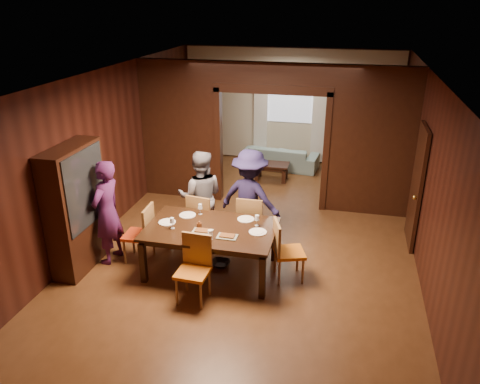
% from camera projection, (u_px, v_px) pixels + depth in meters
% --- Properties ---
extents(floor, '(9.00, 9.00, 0.00)m').
position_uv_depth(floor, '(254.00, 238.00, 8.46)').
color(floor, '#543017').
rests_on(floor, ground).
extents(ceiling, '(5.50, 9.00, 0.02)m').
position_uv_depth(ceiling, '(257.00, 75.00, 7.34)').
color(ceiling, silver).
rests_on(ceiling, room_walls).
extents(room_walls, '(5.52, 9.01, 2.90)m').
position_uv_depth(room_walls, '(274.00, 130.00, 9.57)').
color(room_walls, black).
rests_on(room_walls, floor).
extents(person_purple, '(0.49, 0.68, 1.73)m').
position_uv_depth(person_purple, '(107.00, 212.00, 7.44)').
color(person_purple, '#4A1A4E').
rests_on(person_purple, floor).
extents(person_grey, '(0.92, 0.79, 1.66)m').
position_uv_depth(person_grey, '(201.00, 197.00, 8.11)').
color(person_grey, slate).
rests_on(person_grey, floor).
extents(person_navy, '(1.24, 0.91, 1.72)m').
position_uv_depth(person_navy, '(250.00, 198.00, 7.98)').
color(person_navy, '#1C1739').
rests_on(person_navy, floor).
extents(sofa, '(1.99, 0.94, 0.56)m').
position_uv_depth(sofa, '(280.00, 157.00, 11.84)').
color(sofa, '#81A7A9').
rests_on(sofa, floor).
extents(serving_bowl, '(0.31, 0.31, 0.08)m').
position_uv_depth(serving_bowl, '(220.00, 222.00, 7.29)').
color(serving_bowl, black).
rests_on(serving_bowl, dining_table).
extents(dining_table, '(1.99, 1.24, 0.76)m').
position_uv_depth(dining_table, '(211.00, 249.00, 7.32)').
color(dining_table, black).
rests_on(dining_table, floor).
extents(coffee_table, '(0.80, 0.50, 0.40)m').
position_uv_depth(coffee_table, '(272.00, 172.00, 11.08)').
color(coffee_table, black).
rests_on(coffee_table, floor).
extents(chair_left, '(0.46, 0.46, 0.97)m').
position_uv_depth(chair_left, '(138.00, 233.00, 7.60)').
color(chair_left, red).
rests_on(chair_left, floor).
extents(chair_right, '(0.56, 0.56, 0.97)m').
position_uv_depth(chair_right, '(289.00, 250.00, 7.08)').
color(chair_right, orange).
rests_on(chair_right, floor).
extents(chair_far_l, '(0.50, 0.50, 0.97)m').
position_uv_depth(chair_far_l, '(204.00, 218.00, 8.10)').
color(chair_far_l, '#CC4C13').
rests_on(chair_far_l, floor).
extents(chair_far_r, '(0.44, 0.44, 0.97)m').
position_uv_depth(chair_far_r, '(251.00, 221.00, 8.01)').
color(chair_far_r, orange).
rests_on(chair_far_r, floor).
extents(chair_near, '(0.46, 0.46, 0.97)m').
position_uv_depth(chair_near, '(193.00, 270.00, 6.56)').
color(chair_near, '#C06112').
rests_on(chair_near, floor).
extents(hutch, '(0.40, 1.20, 2.00)m').
position_uv_depth(hutch, '(77.00, 208.00, 7.26)').
color(hutch, black).
rests_on(hutch, floor).
extents(door_right, '(0.06, 0.90, 2.10)m').
position_uv_depth(door_right, '(417.00, 187.00, 7.94)').
color(door_right, black).
rests_on(door_right, floor).
extents(window_far, '(1.20, 0.03, 1.30)m').
position_uv_depth(window_far, '(291.00, 97.00, 11.79)').
color(window_far, silver).
rests_on(window_far, back_wall).
extents(curtain_left, '(0.35, 0.06, 2.40)m').
position_uv_depth(curtain_left, '(261.00, 113.00, 12.09)').
color(curtain_left, white).
rests_on(curtain_left, back_wall).
extents(curtain_right, '(0.35, 0.06, 2.40)m').
position_uv_depth(curtain_right, '(319.00, 116.00, 11.77)').
color(curtain_right, white).
rests_on(curtain_right, back_wall).
extents(plate_left, '(0.27, 0.27, 0.01)m').
position_uv_depth(plate_left, '(167.00, 222.00, 7.34)').
color(plate_left, white).
rests_on(plate_left, dining_table).
extents(plate_far_l, '(0.27, 0.27, 0.01)m').
position_uv_depth(plate_far_l, '(188.00, 215.00, 7.58)').
color(plate_far_l, silver).
rests_on(plate_far_l, dining_table).
extents(plate_far_r, '(0.27, 0.27, 0.01)m').
position_uv_depth(plate_far_r, '(246.00, 219.00, 7.44)').
color(plate_far_r, silver).
rests_on(plate_far_r, dining_table).
extents(plate_right, '(0.27, 0.27, 0.01)m').
position_uv_depth(plate_right, '(258.00, 232.00, 7.03)').
color(plate_right, white).
rests_on(plate_right, dining_table).
extents(plate_near, '(0.27, 0.27, 0.01)m').
position_uv_depth(plate_near, '(203.00, 239.00, 6.84)').
color(plate_near, white).
rests_on(plate_near, dining_table).
extents(platter_a, '(0.30, 0.20, 0.04)m').
position_uv_depth(platter_a, '(202.00, 231.00, 7.04)').
color(platter_a, gray).
rests_on(platter_a, dining_table).
extents(platter_b, '(0.30, 0.20, 0.04)m').
position_uv_depth(platter_b, '(227.00, 236.00, 6.89)').
color(platter_b, slate).
rests_on(platter_b, dining_table).
extents(wineglass_left, '(0.08, 0.08, 0.18)m').
position_uv_depth(wineglass_left, '(172.00, 223.00, 7.12)').
color(wineglass_left, silver).
rests_on(wineglass_left, dining_table).
extents(wineglass_far, '(0.08, 0.08, 0.18)m').
position_uv_depth(wineglass_far, '(200.00, 209.00, 7.59)').
color(wineglass_far, white).
rests_on(wineglass_far, dining_table).
extents(wineglass_right, '(0.08, 0.08, 0.18)m').
position_uv_depth(wineglass_right, '(257.00, 220.00, 7.20)').
color(wineglass_right, silver).
rests_on(wineglass_right, dining_table).
extents(tumbler, '(0.07, 0.07, 0.14)m').
position_uv_depth(tumbler, '(210.00, 234.00, 6.83)').
color(tumbler, white).
rests_on(tumbler, dining_table).
extents(condiment_jar, '(0.08, 0.08, 0.11)m').
position_uv_depth(condiment_jar, '(199.00, 225.00, 7.14)').
color(condiment_jar, '#482510').
rests_on(condiment_jar, dining_table).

